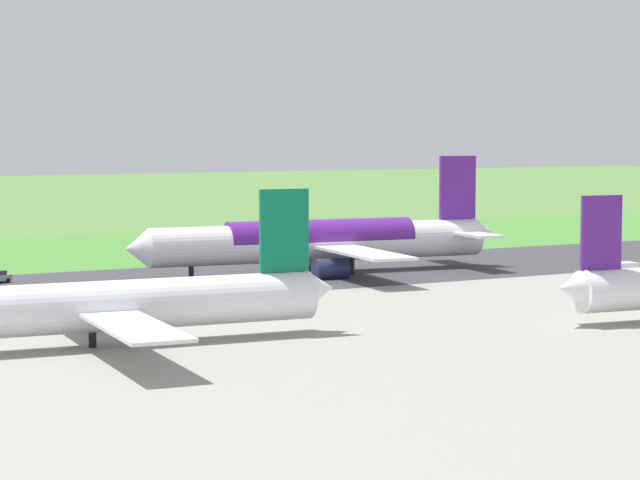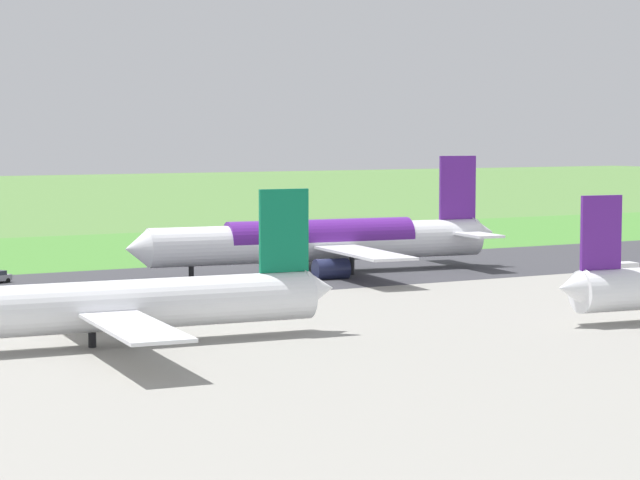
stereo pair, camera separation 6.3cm
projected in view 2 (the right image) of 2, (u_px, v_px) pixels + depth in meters
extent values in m
plane|color=#547F3D|center=(404.00, 268.00, 179.18)|extent=(800.00, 800.00, 0.00)
cube|color=#38383D|center=(404.00, 267.00, 179.18)|extent=(600.00, 34.82, 0.06)
cube|color=#478534|center=(284.00, 247.00, 211.26)|extent=(600.00, 80.00, 0.04)
cylinder|color=white|center=(320.00, 242.00, 172.29)|extent=(48.28, 10.77, 5.20)
cone|color=white|center=(137.00, 249.00, 162.67)|extent=(3.56, 5.26, 4.94)
cone|color=white|center=(482.00, 232.00, 181.75)|extent=(3.99, 4.80, 4.42)
cube|color=#591E8C|center=(458.00, 188.00, 179.65)|extent=(5.62, 1.15, 9.00)
cube|color=white|center=(476.00, 235.00, 175.12)|extent=(5.02, 9.41, 0.36)
cube|color=white|center=(439.00, 229.00, 185.26)|extent=(5.02, 9.41, 0.36)
cube|color=white|center=(360.00, 252.00, 162.56)|extent=(8.53, 22.55, 0.35)
cube|color=white|center=(298.00, 239.00, 182.85)|extent=(8.53, 22.55, 0.35)
cylinder|color=#23284C|center=(331.00, 269.00, 165.05)|extent=(4.80, 3.31, 2.80)
cylinder|color=#23284C|center=(290.00, 259.00, 178.89)|extent=(4.80, 3.31, 2.80)
cylinder|color=black|center=(191.00, 266.00, 165.62)|extent=(0.70, 0.70, 3.42)
cylinder|color=black|center=(352.00, 262.00, 169.95)|extent=(0.70, 0.70, 3.42)
cylinder|color=black|center=(329.00, 257.00, 177.32)|extent=(0.70, 0.70, 3.42)
cylinder|color=#591E8C|center=(320.00, 238.00, 172.25)|extent=(26.83, 8.27, 5.23)
cone|color=white|center=(571.00, 288.00, 124.12)|extent=(3.27, 3.93, 3.62)
cube|color=#591E8C|center=(601.00, 233.00, 124.94)|extent=(4.61, 0.93, 7.38)
cylinder|color=white|center=(92.00, 307.00, 112.42)|extent=(42.25, 8.17, 4.55)
cone|color=white|center=(318.00, 289.00, 121.30)|extent=(3.39, 4.12, 3.87)
cube|color=#0C724C|center=(284.00, 231.00, 119.37)|extent=(4.92, 0.86, 7.88)
cube|color=white|center=(131.00, 325.00, 104.04)|extent=(6.90, 19.64, 0.31)
cube|color=white|center=(77.00, 297.00, 121.56)|extent=(6.90, 19.64, 0.31)
cylinder|color=black|center=(92.00, 340.00, 112.67)|extent=(0.70, 0.70, 1.40)
cube|color=black|center=(640.00, 274.00, 161.63)|extent=(2.52, 2.52, 1.30)
cube|color=silver|center=(621.00, 271.00, 160.65)|extent=(4.12, 2.87, 2.20)
cylinder|color=black|center=(636.00, 278.00, 162.62)|extent=(0.94, 0.44, 0.90)
cylinder|color=black|center=(613.00, 279.00, 161.48)|extent=(0.94, 0.44, 0.90)
cylinder|color=black|center=(622.00, 281.00, 159.60)|extent=(0.94, 0.44, 0.90)
cylinder|color=black|center=(8.00, 280.00, 161.01)|extent=(0.67, 0.46, 0.64)
cube|color=silver|center=(133.00, 310.00, 128.98)|extent=(2.99, 2.99, 1.30)
cube|color=silver|center=(112.00, 303.00, 130.43)|extent=(3.85, 4.44, 2.20)
cylinder|color=black|center=(139.00, 315.00, 129.88)|extent=(0.70, 0.93, 0.90)
cylinder|color=black|center=(126.00, 317.00, 128.19)|extent=(0.70, 0.93, 0.90)
cylinder|color=black|center=(114.00, 312.00, 131.69)|extent=(0.70, 0.93, 0.90)
cylinder|color=black|center=(101.00, 315.00, 130.00)|extent=(0.70, 0.93, 0.90)
cylinder|color=slate|center=(276.00, 246.00, 205.00)|extent=(0.10, 0.10, 1.61)
cube|color=red|center=(276.00, 239.00, 204.93)|extent=(0.60, 0.04, 0.60)
cone|color=orange|center=(243.00, 250.00, 203.56)|extent=(0.40, 0.40, 0.55)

